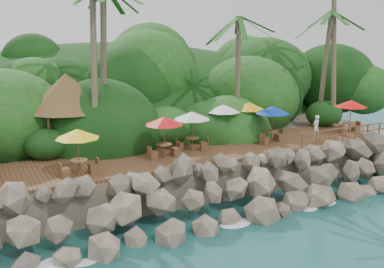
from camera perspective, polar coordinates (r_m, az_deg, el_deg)
name	(u,v)px	position (r m, az deg, el deg)	size (l,w,h in m)	color
ground	(247,226)	(23.23, 6.87, -11.26)	(140.00, 140.00, 0.00)	#19514F
land_base	(135,137)	(36.54, -7.14, -0.38)	(32.00, 25.20, 2.10)	gray
jungle_hill	(107,131)	(43.73, -10.47, 0.35)	(44.80, 28.00, 15.40)	#143811
seawall	(227,191)	(24.34, 4.31, -7.10)	(29.00, 4.00, 2.30)	gray
terrace	(192,154)	(27.34, 0.00, -2.45)	(26.00, 5.00, 0.20)	brown
jungle_foliage	(139,153)	(35.89, -6.54, -2.35)	(44.00, 16.00, 12.00)	#143811
foam_line	(244,223)	(23.44, 6.46, -10.93)	(25.20, 0.80, 0.06)	white
palapa	(67,92)	(28.36, -15.29, 5.07)	(5.05, 5.05, 4.60)	brown
dining_clusters	(180,121)	(26.52, -1.48, 1.67)	(25.80, 5.16, 2.38)	brown
railing	(349,132)	(31.32, 18.93, 0.19)	(8.30, 0.10, 1.00)	brown
waiter	(316,127)	(31.35, 15.13, 0.82)	(0.58, 0.38, 1.60)	silver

